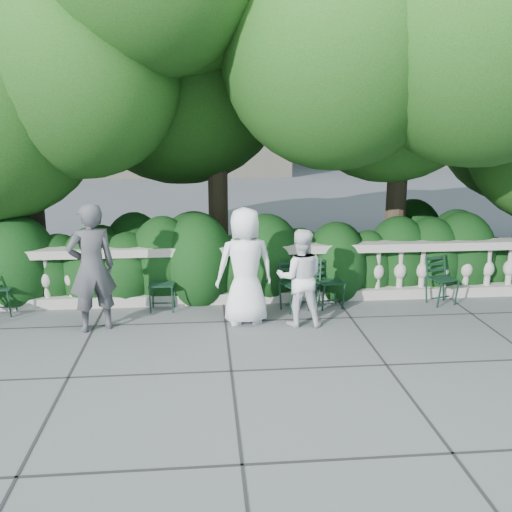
{
  "coord_description": "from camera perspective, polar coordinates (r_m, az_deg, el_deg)",
  "views": [
    {
      "loc": [
        -0.8,
        -7.61,
        3.09
      ],
      "look_at": [
        0.0,
        1.0,
        1.0
      ],
      "focal_mm": 40.0,
      "sensor_mm": 36.0,
      "label": 1
    }
  ],
  "objects": [
    {
      "name": "chair_f",
      "position": [
        10.18,
        18.46,
        -4.81
      ],
      "size": [
        0.56,
        0.58,
        0.84
      ],
      "primitive_type": null,
      "rotation": [
        0.0,
        0.0,
        0.29
      ],
      "color": "black",
      "rests_on": "ground"
    },
    {
      "name": "balustrade",
      "position": [
        9.79,
        -0.43,
        -1.83
      ],
      "size": [
        12.0,
        0.44,
        1.0
      ],
      "color": "#9E998E",
      "rests_on": "ground"
    },
    {
      "name": "chair_b",
      "position": [
        9.48,
        -9.39,
        -5.63
      ],
      "size": [
        0.47,
        0.5,
        0.84
      ],
      "primitive_type": null,
      "rotation": [
        0.0,
        0.0,
        -0.06
      ],
      "color": "black",
      "rests_on": "ground"
    },
    {
      "name": "person_woman_grey",
      "position": [
        8.7,
        -16.1,
        -1.12
      ],
      "size": [
        0.83,
        0.71,
        1.92
      ],
      "primitive_type": "imported",
      "rotation": [
        0.0,
        0.0,
        3.56
      ],
      "color": "#434348",
      "rests_on": "ground"
    },
    {
      "name": "chair_a",
      "position": [
        10.03,
        -24.26,
        -5.6
      ],
      "size": [
        0.44,
        0.48,
        0.84
      ],
      "primitive_type": null,
      "rotation": [
        0.0,
        0.0,
        -0.01
      ],
      "color": "black",
      "rests_on": "ground"
    },
    {
      "name": "chair_d",
      "position": [
        9.38,
        4.36,
        -5.68
      ],
      "size": [
        0.59,
        0.61,
        0.84
      ],
      "primitive_type": null,
      "rotation": [
        0.0,
        0.0,
        0.4
      ],
      "color": "black",
      "rests_on": "ground"
    },
    {
      "name": "person_businessman",
      "position": [
        8.66,
        -1.09,
        -1.02
      ],
      "size": [
        0.97,
        0.72,
        1.81
      ],
      "primitive_type": "imported",
      "rotation": [
        0.0,
        0.0,
        3.32
      ],
      "color": "white",
      "rests_on": "ground"
    },
    {
      "name": "ground",
      "position": [
        8.25,
        0.65,
        -8.4
      ],
      "size": [
        90.0,
        90.0,
        0.0
      ],
      "primitive_type": "plane",
      "color": "#4F5157",
      "rests_on": "ground"
    },
    {
      "name": "shrub_hedge",
      "position": [
        11.08,
        -0.96,
        -2.61
      ],
      "size": [
        15.0,
        2.6,
        1.7
      ],
      "primitive_type": null,
      "color": "black",
      "rests_on": "ground"
    },
    {
      "name": "chair_c",
      "position": [
        9.45,
        4.98,
        -5.54
      ],
      "size": [
        0.57,
        0.6,
        0.84
      ],
      "primitive_type": null,
      "rotation": [
        0.0,
        0.0,
        -0.33
      ],
      "color": "black",
      "rests_on": "ground"
    },
    {
      "name": "chair_e",
      "position": [
        9.57,
        7.64,
        -5.38
      ],
      "size": [
        0.52,
        0.55,
        0.84
      ],
      "primitive_type": null,
      "rotation": [
        0.0,
        0.0,
        0.19
      ],
      "color": "black",
      "rests_on": "ground"
    },
    {
      "name": "tree_canopy",
      "position": [
        10.94,
        2.65,
        18.14
      ],
      "size": [
        15.04,
        6.52,
        6.78
      ],
      "color": "#3F3023",
      "rests_on": "ground"
    },
    {
      "name": "person_casual_man",
      "position": [
        8.65,
        4.43,
        -2.17
      ],
      "size": [
        0.78,
        0.63,
        1.49
      ],
      "primitive_type": "imported",
      "rotation": [
        0.0,
        0.0,
        3.04
      ],
      "color": "white",
      "rests_on": "ground"
    }
  ]
}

